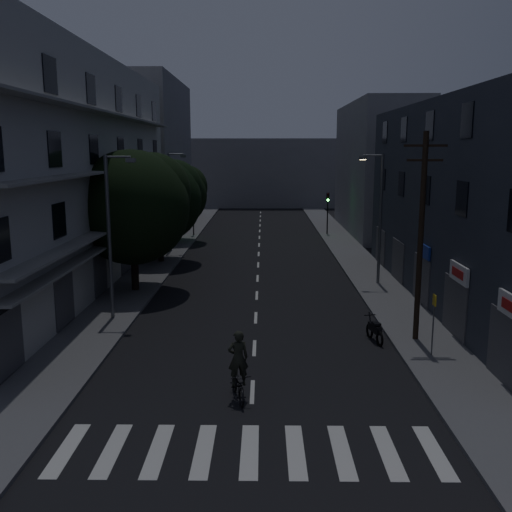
{
  "coord_description": "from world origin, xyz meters",
  "views": [
    {
      "loc": [
        0.37,
        -16.81,
        8.37
      ],
      "look_at": [
        0.0,
        12.0,
        3.0
      ],
      "focal_mm": 40.0,
      "sensor_mm": 36.0,
      "label": 1
    }
  ],
  "objects_px": {
    "bus_stop_sign": "(434,314)",
    "cyclist": "(238,376)",
    "motorcycle": "(375,331)",
    "utility_pole": "(421,233)"
  },
  "relations": [
    {
      "from": "motorcycle",
      "to": "cyclist",
      "type": "height_order",
      "value": "cyclist"
    },
    {
      "from": "utility_pole",
      "to": "motorcycle",
      "type": "xyz_separation_m",
      "value": [
        -1.79,
        0.08,
        -4.4
      ]
    },
    {
      "from": "motorcycle",
      "to": "bus_stop_sign",
      "type": "bearing_deg",
      "value": -59.2
    },
    {
      "from": "bus_stop_sign",
      "to": "utility_pole",
      "type": "bearing_deg",
      "value": 93.36
    },
    {
      "from": "bus_stop_sign",
      "to": "cyclist",
      "type": "distance_m",
      "value": 8.73
    },
    {
      "from": "bus_stop_sign",
      "to": "cyclist",
      "type": "xyz_separation_m",
      "value": [
        -7.71,
        -3.95,
        -1.07
      ]
    },
    {
      "from": "utility_pole",
      "to": "cyclist",
      "type": "height_order",
      "value": "utility_pole"
    },
    {
      "from": "motorcycle",
      "to": "cyclist",
      "type": "distance_m",
      "value": 8.4
    },
    {
      "from": "bus_stop_sign",
      "to": "cyclist",
      "type": "relative_size",
      "value": 1.04
    },
    {
      "from": "bus_stop_sign",
      "to": "cyclist",
      "type": "bearing_deg",
      "value": -152.88
    }
  ]
}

